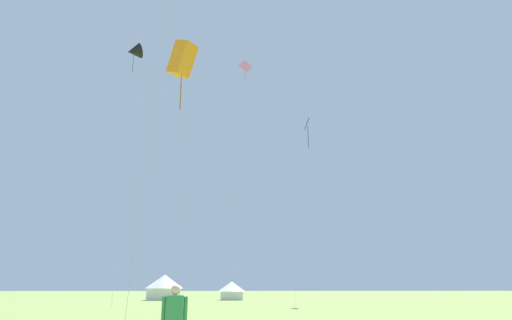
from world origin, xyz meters
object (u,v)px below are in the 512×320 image
(kite_black_delta, at_px, (134,52))
(kite_orange_box, at_px, (182,59))
(kite_pink_diamond, at_px, (245,74))
(festival_tent_center, at_px, (232,290))
(festival_tent_left, at_px, (164,286))
(kite_blue_diamond, at_px, (308,124))

(kite_black_delta, relative_size, kite_orange_box, 1.28)
(kite_black_delta, height_order, kite_pink_diamond, kite_black_delta)
(kite_black_delta, relative_size, festival_tent_center, 7.38)
(festival_tent_left, bearing_deg, kite_orange_box, -81.41)
(kite_orange_box, bearing_deg, festival_tent_left, 98.59)
(kite_blue_diamond, relative_size, festival_tent_left, 4.48)
(kite_orange_box, height_order, festival_tent_center, kite_orange_box)
(kite_blue_diamond, distance_m, festival_tent_center, 24.20)
(kite_pink_diamond, relative_size, festival_tent_center, 7.25)
(kite_black_delta, bearing_deg, festival_tent_center, 59.49)
(kite_blue_diamond, bearing_deg, festival_tent_center, 128.68)
(kite_orange_box, xyz_separation_m, kite_pink_diamond, (5.51, 12.54, 5.11))
(kite_pink_diamond, distance_m, festival_tent_left, 29.93)
(kite_black_delta, distance_m, kite_blue_diamond, 21.84)
(kite_orange_box, distance_m, festival_tent_center, 34.68)
(kite_black_delta, relative_size, kite_pink_diamond, 1.02)
(kite_blue_diamond, bearing_deg, kite_pink_diamond, -145.21)
(festival_tent_left, height_order, festival_tent_center, festival_tent_left)
(kite_pink_diamond, relative_size, festival_tent_left, 5.31)
(kite_black_delta, bearing_deg, kite_pink_diamond, 9.32)
(kite_pink_diamond, xyz_separation_m, festival_tent_center, (-1.00, 16.64, -23.29))
(kite_orange_box, height_order, kite_pink_diamond, kite_pink_diamond)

